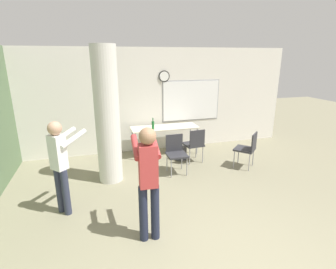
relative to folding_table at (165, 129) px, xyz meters
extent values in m
cube|color=silver|center=(-0.20, 0.51, 0.70)|extent=(8.00, 0.12, 2.80)
cylinder|color=black|center=(0.11, 0.43, 1.35)|extent=(0.30, 0.03, 0.30)
cylinder|color=white|center=(0.11, 0.42, 1.35)|extent=(0.26, 0.01, 0.25)
cube|color=#99999E|center=(0.91, 0.44, 0.65)|extent=(1.71, 0.01, 1.16)
cube|color=white|center=(0.91, 0.44, 0.65)|extent=(1.65, 0.02, 1.10)
cylinder|color=silver|center=(-1.54, -1.20, 0.70)|extent=(0.50, 0.50, 2.80)
cube|color=beige|center=(0.00, 0.00, 0.04)|extent=(1.80, 0.63, 0.03)
cylinder|color=gray|center=(-0.84, -0.25, -0.34)|extent=(0.04, 0.04, 0.72)
cylinder|color=gray|center=(0.84, -0.25, -0.34)|extent=(0.04, 0.04, 0.72)
cylinder|color=gray|center=(-0.84, 0.25, -0.34)|extent=(0.04, 0.04, 0.72)
cylinder|color=gray|center=(0.84, 0.25, -0.34)|extent=(0.04, 0.04, 0.72)
cylinder|color=#1E6B2D|center=(-0.35, -0.14, 0.16)|extent=(0.07, 0.07, 0.21)
cylinder|color=#1E6B2D|center=(-0.35, -0.14, 0.31)|extent=(0.03, 0.03, 0.09)
cylinder|color=#38383D|center=(0.29, -0.51, -0.54)|extent=(0.32, 0.32, 0.33)
cube|color=#2D2D33|center=(-0.08, -1.30, -0.25)|extent=(0.44, 0.44, 0.04)
cube|color=#2D2D33|center=(-0.08, -1.10, -0.03)|extent=(0.40, 0.03, 0.40)
cylinder|color=#99999E|center=(-0.26, -1.48, -0.49)|extent=(0.02, 0.02, 0.43)
cylinder|color=#99999E|center=(0.10, -1.48, -0.49)|extent=(0.02, 0.02, 0.43)
cylinder|color=#99999E|center=(-0.26, -1.12, -0.49)|extent=(0.02, 0.02, 0.43)
cylinder|color=#99999E|center=(0.10, -1.12, -0.49)|extent=(0.02, 0.02, 0.43)
cube|color=#2D2D33|center=(0.54, -0.72, -0.25)|extent=(0.48, 0.48, 0.04)
cube|color=#2D2D33|center=(0.56, -0.93, -0.03)|extent=(0.40, 0.07, 0.40)
cylinder|color=#99999E|center=(0.70, -0.53, -0.49)|extent=(0.02, 0.02, 0.43)
cylinder|color=#99999E|center=(0.35, -0.56, -0.49)|extent=(0.02, 0.02, 0.43)
cylinder|color=#99999E|center=(0.74, -0.89, -0.49)|extent=(0.02, 0.02, 0.43)
cylinder|color=#99999E|center=(0.38, -0.92, -0.49)|extent=(0.02, 0.02, 0.43)
cube|color=#2D2D33|center=(1.58, -1.39, -0.25)|extent=(0.62, 0.62, 0.04)
cube|color=#2D2D33|center=(1.72, -1.54, -0.03)|extent=(0.31, 0.29, 0.40)
cylinder|color=#99999E|center=(1.59, -1.14, -0.49)|extent=(0.02, 0.02, 0.43)
cylinder|color=#99999E|center=(1.33, -1.38, -0.49)|extent=(0.02, 0.02, 0.43)
cylinder|color=#99999E|center=(1.84, -1.40, -0.49)|extent=(0.02, 0.02, 0.43)
cylinder|color=#99999E|center=(1.57, -1.65, -0.49)|extent=(0.02, 0.02, 0.43)
cylinder|color=#1E2338|center=(-1.06, -3.32, -0.27)|extent=(0.12, 0.12, 0.85)
cylinder|color=#1E2338|center=(-1.23, -3.31, -0.27)|extent=(0.12, 0.12, 0.85)
cube|color=#B23838|center=(-1.15, -3.31, 0.46)|extent=(0.26, 0.21, 0.61)
sphere|color=#997051|center=(-1.15, -3.31, 0.87)|extent=(0.23, 0.23, 0.23)
cylinder|color=#B23838|center=(-1.00, -3.08, 0.65)|extent=(0.12, 0.54, 0.24)
cylinder|color=#B23838|center=(-1.27, -3.06, 0.65)|extent=(0.12, 0.54, 0.24)
cube|color=white|center=(-1.26, -2.82, 0.66)|extent=(0.04, 0.13, 0.04)
cylinder|color=#2D3347|center=(-2.34, -2.31, -0.30)|extent=(0.12, 0.12, 0.81)
cylinder|color=#2D3347|center=(-2.45, -2.19, -0.30)|extent=(0.12, 0.12, 0.81)
cube|color=white|center=(-2.40, -2.25, 0.40)|extent=(0.30, 0.30, 0.58)
sphere|color=tan|center=(-2.40, -2.25, 0.80)|extent=(0.22, 0.22, 0.22)
cylinder|color=white|center=(-2.14, -2.19, 0.58)|extent=(0.43, 0.41, 0.23)
cylinder|color=white|center=(-2.32, -2.00, 0.58)|extent=(0.43, 0.41, 0.23)
camera|label=1|loc=(-1.80, -6.51, 1.88)|focal=28.00mm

